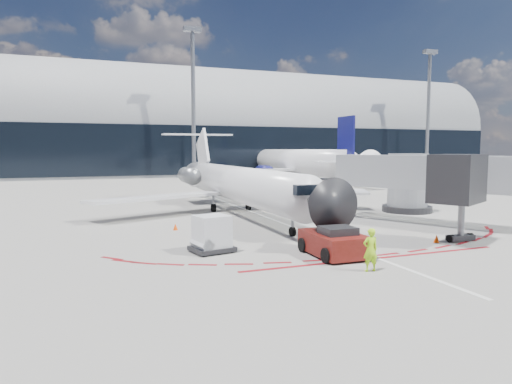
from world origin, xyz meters
name	(u,v)px	position (x,y,z in m)	size (l,w,h in m)	color
ground	(280,222)	(0.00, 0.00, 0.00)	(260.00, 260.00, 0.00)	gray
apron_centerline	(269,218)	(0.00, 2.00, 0.01)	(0.25, 40.00, 0.01)	silver
apron_stop_bar	(377,258)	(0.00, -11.50, 0.01)	(14.00, 0.25, 0.01)	maroon
terminal_building	(150,132)	(0.00, 64.97, 8.52)	(150.00, 24.15, 24.00)	#9B9EA0
jet_bridge	(422,179)	(9.79, -3.01, 3.01)	(10.03, 15.20, 4.90)	#919499
light_mast_centre	(193,106)	(5.00, 48.00, 12.50)	(0.70, 0.70, 25.00)	slate
light_mast_east	(428,114)	(55.00, 48.00, 12.50)	(0.70, 0.70, 25.00)	slate
regional_jet	(236,183)	(-1.42, 5.53, 2.44)	(23.67, 29.19, 7.31)	white
pushback_tug	(334,242)	(-1.64, -10.30, 0.65)	(2.48, 5.71, 1.48)	#51110B
ramp_worker	(370,250)	(-1.69, -13.32, 0.93)	(0.68, 0.44, 1.86)	#B3FB1A
uld_container	(212,234)	(-7.01, -7.43, 0.92)	(2.28, 2.05, 1.87)	black
safety_cone_left	(175,227)	(-7.54, -0.53, 0.21)	(0.31, 0.31, 0.43)	#F84505
safety_cone_right	(436,239)	(5.26, -9.61, 0.23)	(0.33, 0.33, 0.46)	#F84505
bg_airliner_1	(295,144)	(20.55, 40.27, 5.99)	(37.05, 39.23, 11.99)	white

